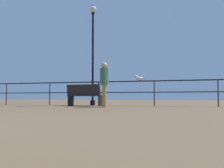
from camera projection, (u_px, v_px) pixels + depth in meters
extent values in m
cube|color=black|center=(99.00, 82.00, 10.92)|extent=(24.28, 0.05, 0.05)
cube|color=black|center=(99.00, 92.00, 10.89)|extent=(24.28, 0.04, 0.04)
cylinder|color=black|center=(6.00, 94.00, 12.29)|extent=(0.04, 0.04, 1.03)
cylinder|color=black|center=(50.00, 94.00, 11.59)|extent=(0.04, 0.04, 1.03)
cylinder|color=black|center=(99.00, 94.00, 10.89)|extent=(0.04, 0.04, 1.03)
cylinder|color=black|center=(154.00, 93.00, 10.19)|extent=(0.04, 0.04, 1.03)
cylinder|color=black|center=(218.00, 93.00, 9.48)|extent=(0.04, 0.04, 1.03)
cube|color=black|center=(86.00, 96.00, 10.37)|extent=(1.53, 0.60, 0.05)
cube|color=black|center=(83.00, 90.00, 10.17)|extent=(1.50, 0.22, 0.46)
cube|color=black|center=(101.00, 101.00, 10.12)|extent=(0.07, 0.46, 0.43)
cube|color=black|center=(103.00, 92.00, 10.33)|extent=(0.06, 0.36, 0.04)
cube|color=black|center=(71.00, 101.00, 10.61)|extent=(0.07, 0.46, 0.43)
cube|color=black|center=(73.00, 92.00, 10.82)|extent=(0.06, 0.36, 0.04)
cylinder|color=black|center=(93.00, 103.00, 11.12)|extent=(0.22, 0.22, 0.22)
cylinder|color=black|center=(93.00, 57.00, 11.23)|extent=(0.09, 0.09, 3.94)
cylinder|color=black|center=(93.00, 13.00, 11.34)|extent=(0.15, 0.15, 0.06)
sphere|color=silver|center=(93.00, 9.00, 11.34)|extent=(0.31, 0.31, 0.31)
cone|color=black|center=(93.00, 5.00, 11.36)|extent=(0.11, 0.11, 0.10)
cylinder|color=#AF823A|center=(104.00, 96.00, 8.99)|extent=(0.15, 0.15, 0.82)
cylinder|color=#AF823A|center=(104.00, 96.00, 8.83)|extent=(0.15, 0.15, 0.82)
cylinder|color=#3F6B4F|center=(104.00, 76.00, 8.95)|extent=(0.31, 0.31, 0.59)
cylinder|color=#3F6B4F|center=(104.00, 76.00, 9.15)|extent=(0.10, 0.10, 0.56)
cylinder|color=#3F6B4F|center=(104.00, 75.00, 8.74)|extent=(0.10, 0.10, 0.56)
sphere|color=tan|center=(104.00, 65.00, 8.97)|extent=(0.21, 0.21, 0.21)
ellipsoid|color=silver|center=(140.00, 79.00, 10.39)|extent=(0.33, 0.24, 0.16)
ellipsoid|color=gray|center=(140.00, 78.00, 10.39)|extent=(0.29, 0.19, 0.06)
sphere|color=silver|center=(136.00, 77.00, 10.40)|extent=(0.13, 0.13, 0.13)
cone|color=gold|center=(134.00, 77.00, 10.40)|extent=(0.06, 0.06, 0.05)
cube|color=gray|center=(143.00, 78.00, 10.39)|extent=(0.12, 0.10, 0.02)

